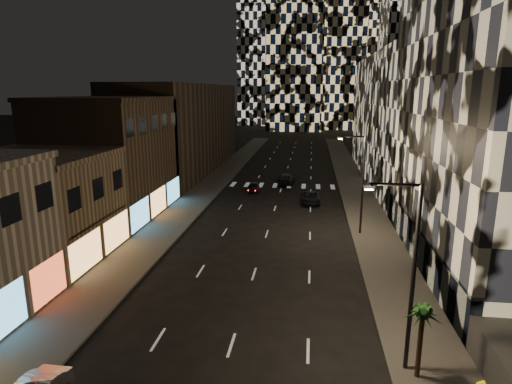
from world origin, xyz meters
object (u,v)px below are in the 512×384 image
(streetlight_near, at_px, (409,265))
(palm_tree, at_px, (422,318))
(car_dark_oncoming, at_px, (286,179))
(car_dark_rightlane, at_px, (311,198))
(car_dark_midlane, at_px, (254,187))
(streetlight_far, at_px, (360,178))

(streetlight_near, xyz_separation_m, palm_tree, (0.65, -0.57, -2.24))
(car_dark_oncoming, relative_size, car_dark_rightlane, 1.11)
(streetlight_near, bearing_deg, car_dark_rightlane, 98.07)
(streetlight_near, distance_m, car_dark_oncoming, 42.04)
(car_dark_midlane, distance_m, car_dark_oncoming, 6.52)
(car_dark_midlane, bearing_deg, streetlight_near, -76.73)
(streetlight_near, relative_size, streetlight_far, 1.00)
(car_dark_midlane, xyz_separation_m, car_dark_rightlane, (7.50, -5.17, 0.03))
(car_dark_oncoming, bearing_deg, car_dark_midlane, 55.01)
(streetlight_near, distance_m, streetlight_far, 20.00)
(car_dark_oncoming, distance_m, palm_tree, 42.53)
(streetlight_near, bearing_deg, car_dark_oncoming, 100.84)
(streetlight_near, xyz_separation_m, streetlight_far, (0.00, 20.00, 0.00))
(streetlight_near, xyz_separation_m, car_dark_oncoming, (-7.85, 41.04, -4.60))
(streetlight_far, xyz_separation_m, palm_tree, (0.65, -20.57, -2.24))
(streetlight_far, xyz_separation_m, car_dark_oncoming, (-7.85, 21.04, -4.60))
(palm_tree, bearing_deg, car_dark_oncoming, 101.55)
(palm_tree, bearing_deg, car_dark_rightlane, 99.08)
(car_dark_oncoming, xyz_separation_m, palm_tree, (8.50, -41.61, 2.36))
(palm_tree, bearing_deg, streetlight_far, 91.80)
(streetlight_far, bearing_deg, car_dark_midlane, 126.73)
(streetlight_near, distance_m, palm_tree, 2.40)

